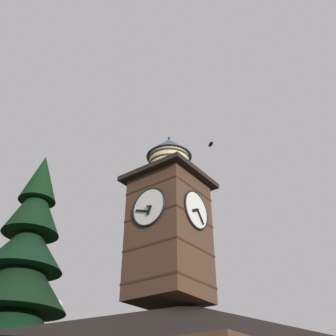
{
  "coord_description": "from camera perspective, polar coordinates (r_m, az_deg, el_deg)",
  "views": [
    {
      "loc": [
        13.65,
        7.22,
        2.05
      ],
      "look_at": [
        0.0,
        -2.95,
        12.91
      ],
      "focal_mm": 41.52,
      "sensor_mm": 36.0,
      "label": 1
    }
  ],
  "objects": [
    {
      "name": "clock_tower",
      "position": [
        19.06,
        0.18,
        -7.41
      ],
      "size": [
        3.76,
        3.76,
        9.0
      ],
      "color": "#4C3323",
      "rests_on": "building_main"
    },
    {
      "name": "pine_tree_behind",
      "position": [
        21.92,
        -21.46,
        -18.2
      ],
      "size": [
        7.01,
        7.01,
        15.66
      ],
      "color": "#473323",
      "rests_on": "ground_plane"
    },
    {
      "name": "moon",
      "position": [
        52.02,
        -16.47,
        -19.05
      ],
      "size": [
        2.22,
        2.22,
        2.22
      ],
      "color": "silver"
    },
    {
      "name": "flying_bird_high",
      "position": [
        28.48,
        -0.11,
        1.25
      ],
      "size": [
        0.44,
        0.67,
        0.12
      ],
      "color": "black"
    },
    {
      "name": "flying_bird_low",
      "position": [
        25.31,
        6.3,
        3.49
      ],
      "size": [
        0.47,
        0.5,
        0.15
      ],
      "color": "black"
    }
  ]
}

